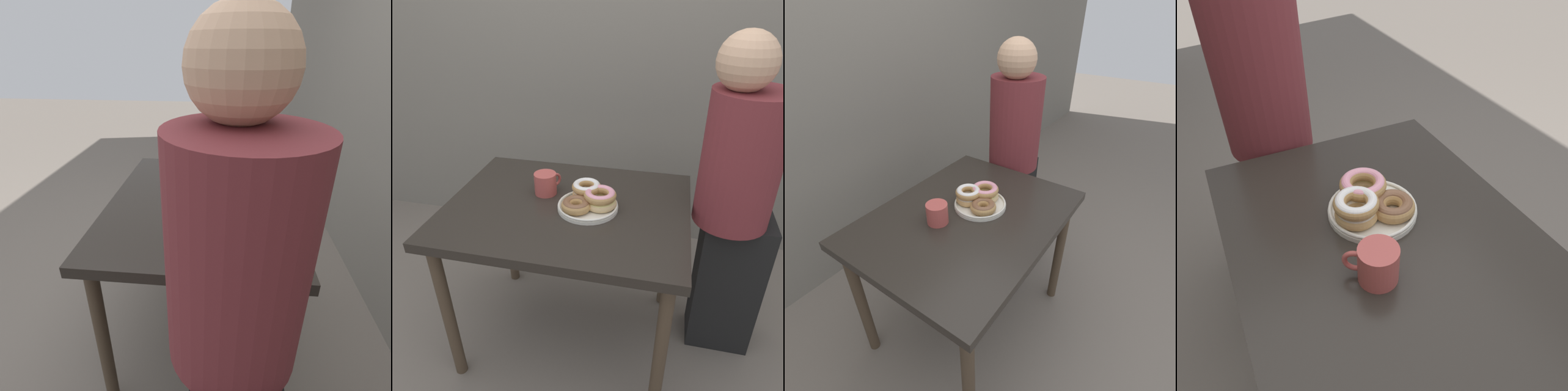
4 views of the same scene
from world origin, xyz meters
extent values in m
plane|color=#70665B|center=(0.00, 0.00, 0.00)|extent=(14.00, 14.00, 0.00)
cube|color=slate|center=(0.00, 1.12, 1.30)|extent=(8.00, 0.05, 2.60)
cube|color=#28231E|center=(0.00, 0.16, 0.72)|extent=(0.97, 0.75, 0.04)
cylinder|color=#473828|center=(-0.43, -0.16, 0.35)|extent=(0.05, 0.05, 0.70)
cylinder|color=#473828|center=(0.43, -0.16, 0.35)|extent=(0.05, 0.05, 0.70)
cylinder|color=#473828|center=(-0.43, 0.47, 0.35)|extent=(0.05, 0.05, 0.70)
cylinder|color=#473828|center=(0.43, 0.47, 0.35)|extent=(0.05, 0.05, 0.70)
cylinder|color=silver|center=(0.09, 0.15, 0.75)|extent=(0.24, 0.24, 0.01)
torus|color=silver|center=(0.09, 0.15, 0.76)|extent=(0.24, 0.24, 0.01)
torus|color=#D6B27A|center=(0.14, 0.15, 0.77)|extent=(0.16, 0.16, 0.03)
torus|color=#E0D17F|center=(0.14, 0.15, 0.78)|extent=(0.15, 0.15, 0.03)
torus|color=tan|center=(0.07, 0.20, 0.78)|extent=(0.15, 0.15, 0.04)
torus|color=silver|center=(0.07, 0.20, 0.78)|extent=(0.14, 0.14, 0.03)
torus|color=#B2844C|center=(0.05, 0.11, 0.78)|extent=(0.12, 0.12, 0.04)
torus|color=brown|center=(0.05, 0.11, 0.79)|extent=(0.11, 0.11, 0.03)
torus|color=#B2844C|center=(0.14, 0.15, 0.81)|extent=(0.15, 0.15, 0.04)
torus|color=pink|center=(0.14, 0.15, 0.81)|extent=(0.14, 0.14, 0.03)
torus|color=#B2844C|center=(0.07, 0.20, 0.81)|extent=(0.13, 0.13, 0.03)
torus|color=white|center=(0.07, 0.20, 0.82)|extent=(0.12, 0.12, 0.03)
cylinder|color=#B74C47|center=(-0.11, 0.23, 0.79)|extent=(0.09, 0.09, 0.09)
cylinder|color=#382114|center=(-0.11, 0.23, 0.83)|extent=(0.08, 0.08, 0.00)
torus|color=#B74C47|center=(-0.08, 0.27, 0.79)|extent=(0.04, 0.06, 0.06)
cube|color=black|center=(0.70, 0.30, 0.34)|extent=(0.28, 0.20, 0.68)
cylinder|color=maroon|center=(0.65, 0.29, 0.95)|extent=(0.30, 0.30, 0.53)
sphere|color=tan|center=(0.60, 0.28, 1.30)|extent=(0.20, 0.20, 0.20)
camera|label=1|loc=(1.15, 0.25, 1.34)|focal=28.00mm
camera|label=2|loc=(0.37, -1.11, 1.54)|focal=35.00mm
camera|label=3|loc=(-0.87, -0.52, 1.56)|focal=28.00mm
camera|label=4|loc=(-0.60, 0.48, 1.44)|focal=35.00mm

